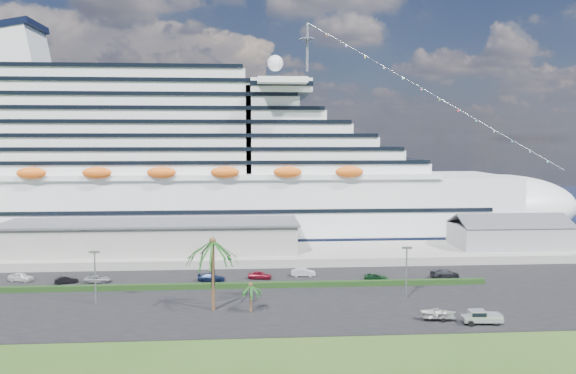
{
  "coord_description": "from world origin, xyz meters",
  "views": [
    {
      "loc": [
        -4.61,
        -77.25,
        25.26
      ],
      "look_at": [
        2.83,
        30.0,
        16.0
      ],
      "focal_mm": 35.0,
      "sensor_mm": 36.0,
      "label": 1
    }
  ],
  "objects": [
    {
      "name": "ground",
      "position": [
        0.0,
        0.0,
        0.0
      ],
      "size": [
        420.0,
        420.0,
        0.0
      ],
      "primitive_type": "plane",
      "color": "#2A4818",
      "rests_on": "ground"
    },
    {
      "name": "asphalt_lot",
      "position": [
        0.0,
        11.0,
        0.06
      ],
      "size": [
        140.0,
        38.0,
        0.12
      ],
      "primitive_type": "cube",
      "color": "black",
      "rests_on": "ground"
    },
    {
      "name": "wharf",
      "position": [
        0.0,
        40.0,
        0.9
      ],
      "size": [
        240.0,
        20.0,
        1.8
      ],
      "primitive_type": "cube",
      "color": "gray",
      "rests_on": "ground"
    },
    {
      "name": "water",
      "position": [
        0.0,
        130.0,
        0.01
      ],
      "size": [
        420.0,
        160.0,
        0.02
      ],
      "primitive_type": "cube",
      "color": "black",
      "rests_on": "ground"
    },
    {
      "name": "cruise_ship",
      "position": [
        -21.53,
        64.0,
        16.69
      ],
      "size": [
        191.0,
        38.0,
        54.0
      ],
      "color": "silver",
      "rests_on": "ground"
    },
    {
      "name": "terminal_building",
      "position": [
        -25.0,
        40.0,
        5.01
      ],
      "size": [
        61.0,
        15.0,
        6.3
      ],
      "color": "gray",
      "rests_on": "wharf"
    },
    {
      "name": "port_shed",
      "position": [
        52.0,
        40.0,
        4.4
      ],
      "size": [
        24.0,
        12.31,
        7.37
      ],
      "color": "gray",
      "rests_on": "wharf"
    },
    {
      "name": "hedge",
      "position": [
        -8.0,
        16.0,
        0.57
      ],
      "size": [
        88.0,
        1.1,
        0.9
      ],
      "primitive_type": "cube",
      "color": "black",
      "rests_on": "asphalt_lot"
    },
    {
      "name": "lamp_post_left",
      "position": [
        -28.0,
        8.0,
        5.34
      ],
      "size": [
        1.6,
        0.35,
        8.27
      ],
      "color": "gray",
      "rests_on": "asphalt_lot"
    },
    {
      "name": "lamp_post_right",
      "position": [
        20.0,
        8.0,
        5.34
      ],
      "size": [
        1.6,
        0.35,
        8.27
      ],
      "color": "gray",
      "rests_on": "asphalt_lot"
    },
    {
      "name": "palm_tall",
      "position": [
        -10.0,
        4.0,
        9.2
      ],
      "size": [
        8.82,
        8.82,
        11.13
      ],
      "color": "#47301E",
      "rests_on": "ground"
    },
    {
      "name": "palm_short",
      "position": [
        -4.5,
        2.5,
        3.67
      ],
      "size": [
        3.53,
        3.53,
        4.56
      ],
      "color": "#47301E",
      "rests_on": "ground"
    },
    {
      "name": "parked_car_0",
      "position": [
        -45.03,
        23.16,
        0.88
      ],
      "size": [
        4.75,
        2.86,
        1.51
      ],
      "primitive_type": "imported",
      "rotation": [
        0.0,
        0.0,
        1.31
      ],
      "color": "silver",
      "rests_on": "asphalt_lot"
    },
    {
      "name": "parked_car_1",
      "position": [
        -36.53,
        21.08,
        0.77
      ],
      "size": [
        4.18,
        2.63,
        1.3
      ],
      "primitive_type": "imported",
      "rotation": [
        0.0,
        0.0,
        1.92
      ],
      "color": "black",
      "rests_on": "asphalt_lot"
    },
    {
      "name": "parked_car_2",
      "position": [
        -31.26,
        21.31,
        0.74
      ],
      "size": [
        4.55,
        2.26,
        1.24
      ],
      "primitive_type": "imported",
      "rotation": [
        0.0,
        0.0,
        1.62
      ],
      "color": "gray",
      "rests_on": "asphalt_lot"
    },
    {
      "name": "parked_car_3",
      "position": [
        -11.4,
        20.89,
        0.82
      ],
      "size": [
        5.07,
        2.65,
        1.4
      ],
      "primitive_type": "imported",
      "rotation": [
        0.0,
        0.0,
        1.42
      ],
      "color": "#101C3B",
      "rests_on": "asphalt_lot"
    },
    {
      "name": "parked_car_4",
      "position": [
        -2.81,
        21.9,
        0.84
      ],
      "size": [
        4.51,
        2.52,
        1.45
      ],
      "primitive_type": "imported",
      "rotation": [
        0.0,
        0.0,
        1.37
      ],
      "color": "maroon",
      "rests_on": "asphalt_lot"
    },
    {
      "name": "parked_car_5",
      "position": [
        5.19,
        23.3,
        0.85
      ],
      "size": [
        4.54,
        1.84,
        1.46
      ],
      "primitive_type": "imported",
      "rotation": [
        0.0,
        0.0,
        1.5
      ],
      "color": "#B8BCC0",
      "rests_on": "asphalt_lot"
    },
    {
      "name": "parked_car_6",
      "position": [
        17.89,
        19.36,
        0.74
      ],
      "size": [
        4.71,
        2.76,
        1.23
      ],
      "primitive_type": "imported",
      "rotation": [
        0.0,
        0.0,
        1.4
      ],
      "color": "black",
      "rests_on": "asphalt_lot"
    },
    {
      "name": "parked_car_7",
      "position": [
        30.72,
        20.54,
        0.9
      ],
      "size": [
        5.56,
        2.77,
        1.55
      ],
      "primitive_type": "imported",
      "rotation": [
        0.0,
        0.0,
        1.69
      ],
      "color": "#232429",
      "rests_on": "asphalt_lot"
    },
    {
      "name": "pickup_truck",
      "position": [
        26.78,
        -4.77,
        1.15
      ],
      "size": [
        5.45,
        2.29,
        1.88
      ],
      "color": "black",
      "rests_on": "asphalt_lot"
    },
    {
      "name": "boat_trailer",
      "position": [
        21.49,
        -2.96,
        1.17
      ],
      "size": [
        5.68,
        4.02,
        1.59
      ],
      "color": "gray",
      "rests_on": "asphalt_lot"
    }
  ]
}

